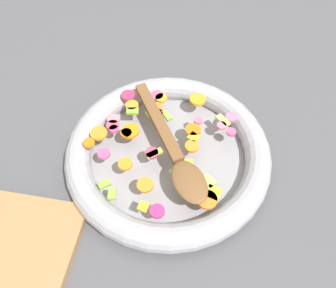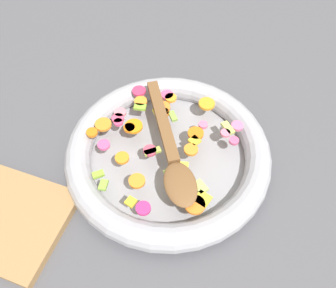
{
  "view_description": "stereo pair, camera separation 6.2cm",
  "coord_description": "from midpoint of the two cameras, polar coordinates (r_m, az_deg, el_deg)",
  "views": [
    {
      "loc": [
        0.06,
        -0.36,
        0.55
      ],
      "look_at": [
        0.0,
        0.0,
        0.05
      ],
      "focal_mm": 35.0,
      "sensor_mm": 36.0,
      "label": 1
    },
    {
      "loc": [
        0.12,
        -0.35,
        0.55
      ],
      "look_at": [
        0.0,
        0.0,
        0.05
      ],
      "focal_mm": 35.0,
      "sensor_mm": 36.0,
      "label": 2
    }
  ],
  "objects": [
    {
      "name": "ground_plane",
      "position": [
        0.66,
        2.68,
        -2.72
      ],
      "size": [
        4.0,
        4.0,
        0.0
      ],
      "primitive_type": "plane",
      "color": "#4C4C51"
    },
    {
      "name": "skillet",
      "position": [
        0.65,
        2.76,
        -1.65
      ],
      "size": [
        0.4,
        0.4,
        0.05
      ],
      "color": "gray",
      "rests_on": "ground_plane"
    },
    {
      "name": "chopped_vegetables",
      "position": [
        0.63,
        1.37,
        1.33
      ],
      "size": [
        0.29,
        0.3,
        0.01
      ],
      "color": "orange",
      "rests_on": "skillet"
    },
    {
      "name": "wooden_spoon",
      "position": [
        0.6,
        3.53,
        -1.47
      ],
      "size": [
        0.19,
        0.27,
        0.01
      ],
      "color": "brown",
      "rests_on": "chopped_vegetables"
    }
  ]
}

